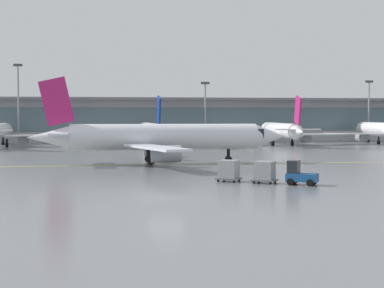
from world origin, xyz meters
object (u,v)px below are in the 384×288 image
(baggage_tug, at_px, (300,175))
(apron_light_mast_1, at_px, (18,101))
(gate_airplane_2, at_px, (151,131))
(apron_light_mast_3, at_px, (369,108))
(gate_airplane_3, at_px, (281,131))
(taxiing_regional_jet, at_px, (161,138))
(cargo_dolly_lead, at_px, (265,171))
(apron_light_mast_2, at_px, (205,109))
(cargo_dolly_trailing, at_px, (229,170))

(baggage_tug, distance_m, apron_light_mast_1, 85.83)
(gate_airplane_2, bearing_deg, apron_light_mast_3, -82.64)
(gate_airplane_3, bearing_deg, taxiing_regional_jet, 147.68)
(gate_airplane_2, bearing_deg, cargo_dolly_lead, -179.37)
(taxiing_regional_jet, relative_size, apron_light_mast_2, 2.48)
(gate_airplane_3, bearing_deg, cargo_dolly_trailing, 160.66)
(gate_airplane_3, xyz_separation_m, cargo_dolly_trailing, (-24.60, -63.25, -1.76))
(baggage_tug, relative_size, apron_light_mast_1, 0.18)
(apron_light_mast_1, bearing_deg, apron_light_mast_3, 0.07)
(taxiing_regional_jet, bearing_deg, cargo_dolly_lead, -74.32)
(apron_light_mast_2, xyz_separation_m, apron_light_mast_3, (36.59, -0.52, 0.30))
(gate_airplane_2, xyz_separation_m, taxiing_regional_jet, (-3.20, -46.00, 0.36))
(gate_airplane_2, distance_m, apron_light_mast_1, 27.70)
(gate_airplane_2, relative_size, baggage_tug, 9.63)
(baggage_tug, bearing_deg, apron_light_mast_1, 145.16)
(baggage_tug, distance_m, cargo_dolly_lead, 3.14)
(gate_airplane_2, relative_size, cargo_dolly_lead, 10.76)
(cargo_dolly_lead, bearing_deg, cargo_dolly_trailing, -180.00)
(taxiing_regional_jet, relative_size, apron_light_mast_1, 1.98)
(gate_airplane_2, height_order, gate_airplane_3, same)
(apron_light_mast_1, height_order, apron_light_mast_2, apron_light_mast_1)
(apron_light_mast_2, bearing_deg, taxiing_regional_jet, -106.01)
(gate_airplane_3, bearing_deg, apron_light_mast_3, -60.34)
(baggage_tug, bearing_deg, gate_airplane_2, 128.07)
(cargo_dolly_lead, bearing_deg, apron_light_mast_1, 143.92)
(taxiing_regional_jet, distance_m, apron_light_mast_2, 56.96)
(baggage_tug, bearing_deg, apron_light_mast_2, 118.66)
(apron_light_mast_3, bearing_deg, gate_airplane_2, -170.62)
(gate_airplane_2, xyz_separation_m, baggage_tug, (5.84, -71.37, -1.92))
(gate_airplane_3, relative_size, taxiing_regional_jet, 0.89)
(gate_airplane_2, bearing_deg, apron_light_mast_2, -57.35)
(gate_airplane_2, height_order, cargo_dolly_lead, gate_airplane_2)
(apron_light_mast_3, bearing_deg, apron_light_mast_1, -179.93)
(taxiing_regional_jet, relative_size, apron_light_mast_3, 2.37)
(taxiing_regional_jet, bearing_deg, cargo_dolly_trailing, -80.10)
(cargo_dolly_lead, distance_m, apron_light_mast_2, 79.03)
(cargo_dolly_trailing, bearing_deg, taxiing_regional_jet, 132.82)
(taxiing_regional_jet, xyz_separation_m, apron_light_mast_1, (-22.64, 54.01, 5.58))
(cargo_dolly_trailing, bearing_deg, gate_airplane_3, 102.14)
(cargo_dolly_trailing, bearing_deg, apron_light_mast_2, 114.43)
(baggage_tug, xyz_separation_m, cargo_dolly_lead, (-2.62, 1.73, 0.16))
(cargo_dolly_trailing, bearing_deg, apron_light_mast_1, 142.50)
(gate_airplane_3, relative_size, apron_light_mast_2, 2.20)
(gate_airplane_3, height_order, baggage_tug, gate_airplane_3)
(apron_light_mast_1, bearing_deg, baggage_tug, -68.24)
(baggage_tug, relative_size, cargo_dolly_lead, 1.12)
(cargo_dolly_lead, xyz_separation_m, apron_light_mast_2, (9.24, 78.26, 6.05))
(cargo_dolly_trailing, bearing_deg, baggage_tug, -0.00)
(gate_airplane_3, relative_size, apron_light_mast_3, 2.11)
(baggage_tug, height_order, apron_light_mast_3, apron_light_mast_3)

